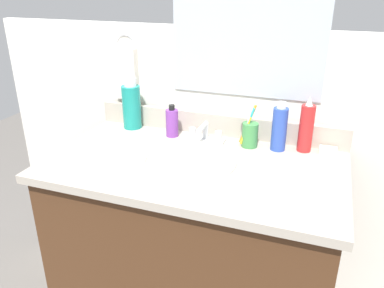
{
  "coord_description": "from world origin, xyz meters",
  "views": [
    {
      "loc": [
        0.41,
        -1.17,
        1.47
      ],
      "look_at": [
        -0.01,
        0.0,
        0.94
      ],
      "focal_mm": 36.0,
      "sensor_mm": 36.0,
      "label": 1
    }
  ],
  "objects_px": {
    "hand_towel": "(125,74)",
    "bottle_spray_red": "(306,127)",
    "bottle_mouthwash_teal": "(132,105)",
    "bottle_shampoo_blue": "(279,128)",
    "cup_green": "(250,133)",
    "bottle_cream_purple": "(172,122)",
    "soap_bar": "(328,151)",
    "faucet": "(205,135)"
  },
  "relations": [
    {
      "from": "bottle_mouthwash_teal",
      "to": "bottle_cream_purple",
      "type": "height_order",
      "value": "bottle_mouthwash_teal"
    },
    {
      "from": "bottle_cream_purple",
      "to": "cup_green",
      "type": "height_order",
      "value": "cup_green"
    },
    {
      "from": "cup_green",
      "to": "bottle_spray_red",
      "type": "bearing_deg",
      "value": 8.42
    },
    {
      "from": "faucet",
      "to": "cup_green",
      "type": "bearing_deg",
      "value": 3.2
    },
    {
      "from": "bottle_shampoo_blue",
      "to": "cup_green",
      "type": "xyz_separation_m",
      "value": [
        -0.11,
        -0.01,
        -0.03
      ]
    },
    {
      "from": "faucet",
      "to": "soap_bar",
      "type": "height_order",
      "value": "faucet"
    },
    {
      "from": "hand_towel",
      "to": "soap_bar",
      "type": "relative_size",
      "value": 3.44
    },
    {
      "from": "faucet",
      "to": "bottle_shampoo_blue",
      "type": "height_order",
      "value": "bottle_shampoo_blue"
    },
    {
      "from": "hand_towel",
      "to": "bottle_spray_red",
      "type": "height_order",
      "value": "hand_towel"
    },
    {
      "from": "faucet",
      "to": "bottle_spray_red",
      "type": "relative_size",
      "value": 0.75
    },
    {
      "from": "bottle_mouthwash_teal",
      "to": "bottle_spray_red",
      "type": "bearing_deg",
      "value": -0.23
    },
    {
      "from": "hand_towel",
      "to": "cup_green",
      "type": "relative_size",
      "value": 1.29
    },
    {
      "from": "bottle_shampoo_blue",
      "to": "soap_bar",
      "type": "bearing_deg",
      "value": 7.71
    },
    {
      "from": "hand_towel",
      "to": "bottle_spray_red",
      "type": "xyz_separation_m",
      "value": [
        0.79,
        -0.07,
        -0.13
      ]
    },
    {
      "from": "bottle_spray_red",
      "to": "bottle_mouthwash_teal",
      "type": "relative_size",
      "value": 0.98
    },
    {
      "from": "bottle_cream_purple",
      "to": "soap_bar",
      "type": "relative_size",
      "value": 2.11
    },
    {
      "from": "soap_bar",
      "to": "bottle_mouthwash_teal",
      "type": "bearing_deg",
      "value": 179.9
    },
    {
      "from": "bottle_shampoo_blue",
      "to": "hand_towel",
      "type": "bearing_deg",
      "value": 172.36
    },
    {
      "from": "faucet",
      "to": "bottle_shampoo_blue",
      "type": "distance_m",
      "value": 0.3
    },
    {
      "from": "bottle_cream_purple",
      "to": "soap_bar",
      "type": "bearing_deg",
      "value": 3.05
    },
    {
      "from": "cup_green",
      "to": "soap_bar",
      "type": "relative_size",
      "value": 2.67
    },
    {
      "from": "bottle_shampoo_blue",
      "to": "soap_bar",
      "type": "distance_m",
      "value": 0.2
    },
    {
      "from": "soap_bar",
      "to": "bottle_spray_red",
      "type": "bearing_deg",
      "value": -179.03
    },
    {
      "from": "bottle_shampoo_blue",
      "to": "bottle_mouthwash_teal",
      "type": "bearing_deg",
      "value": 177.63
    },
    {
      "from": "cup_green",
      "to": "bottle_shampoo_blue",
      "type": "bearing_deg",
      "value": 3.66
    },
    {
      "from": "faucet",
      "to": "hand_towel",
      "type": "bearing_deg",
      "value": 164.8
    },
    {
      "from": "hand_towel",
      "to": "cup_green",
      "type": "distance_m",
      "value": 0.62
    },
    {
      "from": "bottle_cream_purple",
      "to": "bottle_spray_red",
      "type": "bearing_deg",
      "value": 3.4
    },
    {
      "from": "faucet",
      "to": "soap_bar",
      "type": "distance_m",
      "value": 0.47
    },
    {
      "from": "bottle_mouthwash_teal",
      "to": "bottle_cream_purple",
      "type": "distance_m",
      "value": 0.21
    },
    {
      "from": "bottle_cream_purple",
      "to": "cup_green",
      "type": "distance_m",
      "value": 0.32
    },
    {
      "from": "bottle_mouthwash_teal",
      "to": "bottle_shampoo_blue",
      "type": "relative_size",
      "value": 1.16
    },
    {
      "from": "bottle_mouthwash_teal",
      "to": "bottle_cream_purple",
      "type": "xyz_separation_m",
      "value": [
        0.2,
        -0.03,
        -0.04
      ]
    },
    {
      "from": "faucet",
      "to": "soap_bar",
      "type": "relative_size",
      "value": 2.5
    },
    {
      "from": "bottle_spray_red",
      "to": "cup_green",
      "type": "relative_size",
      "value": 1.26
    },
    {
      "from": "faucet",
      "to": "bottle_shampoo_blue",
      "type": "xyz_separation_m",
      "value": [
        0.29,
        0.02,
        0.06
      ]
    },
    {
      "from": "bottle_cream_purple",
      "to": "bottle_shampoo_blue",
      "type": "height_order",
      "value": "bottle_shampoo_blue"
    },
    {
      "from": "bottle_spray_red",
      "to": "cup_green",
      "type": "height_order",
      "value": "bottle_spray_red"
    },
    {
      "from": "faucet",
      "to": "soap_bar",
      "type": "xyz_separation_m",
      "value": [
        0.47,
        0.04,
        -0.02
      ]
    },
    {
      "from": "bottle_shampoo_blue",
      "to": "bottle_cream_purple",
      "type": "bearing_deg",
      "value": -178.93
    },
    {
      "from": "bottle_spray_red",
      "to": "bottle_mouthwash_teal",
      "type": "xyz_separation_m",
      "value": [
        -0.73,
        0.0,
        0.01
      ]
    },
    {
      "from": "soap_bar",
      "to": "hand_towel",
      "type": "bearing_deg",
      "value": 175.56
    }
  ]
}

